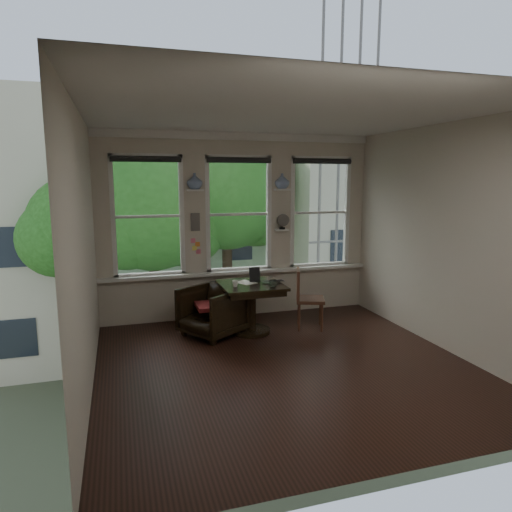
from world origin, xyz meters
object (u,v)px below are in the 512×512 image
object	(u,v)px
mug	(235,284)
table	(251,308)
armchair_left	(212,311)
side_chair_right	(310,299)
laptop	(274,282)

from	to	relation	value
mug	table	bearing A→B (deg)	21.89
armchair_left	side_chair_right	distance (m)	1.51
table	armchair_left	xyz separation A→B (m)	(-0.58, 0.05, -0.01)
armchair_left	side_chair_right	xyz separation A→B (m)	(1.51, -0.10, 0.10)
table	side_chair_right	world-z (taller)	side_chair_right
table	laptop	bearing A→B (deg)	-11.31
side_chair_right	table	bearing A→B (deg)	107.87
side_chair_right	mug	size ratio (longest dim) A/B	9.80
armchair_left	side_chair_right	bearing A→B (deg)	52.95
side_chair_right	mug	bearing A→B (deg)	113.66
table	mug	xyz separation A→B (m)	(-0.27, -0.11, 0.42)
side_chair_right	mug	world-z (taller)	side_chair_right
side_chair_right	mug	xyz separation A→B (m)	(-1.20, -0.06, 0.33)
mug	laptop	bearing A→B (deg)	3.94
table	armchair_left	distance (m)	0.58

